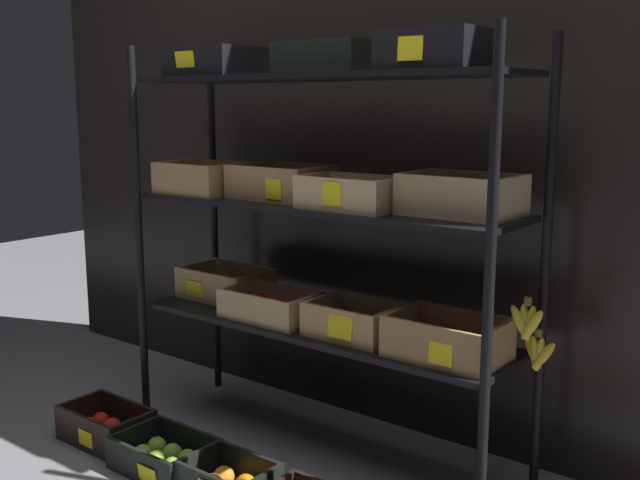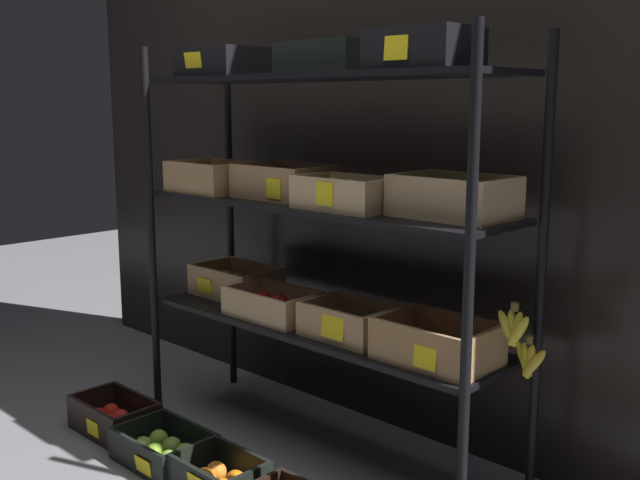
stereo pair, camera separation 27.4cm
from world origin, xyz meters
TOP-DOWN VIEW (x-y plane):
  - ground_plane at (0.00, 0.00)m, footprint 10.00×10.00m
  - storefront_wall at (0.00, 0.41)m, footprint 3.94×0.12m
  - display_rack at (0.01, -0.01)m, footprint 1.67×0.46m
  - crate_ground_apple_red at (-0.70, -0.47)m, footprint 0.36×0.23m
  - crate_ground_apple_green at (-0.34, -0.48)m, footprint 0.35×0.26m
  - crate_ground_orange at (-0.01, -0.49)m, footprint 0.31×0.22m

SIDE VIEW (x-z plane):
  - ground_plane at x=0.00m, z-range 0.00..0.00m
  - crate_ground_apple_green at x=-0.34m, z-range -0.01..0.11m
  - crate_ground_orange at x=-0.01m, z-range -0.01..0.12m
  - crate_ground_apple_red at x=-0.70m, z-range -0.02..0.12m
  - display_rack at x=0.01m, z-range 0.16..1.70m
  - storefront_wall at x=0.00m, z-range 0.00..2.81m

